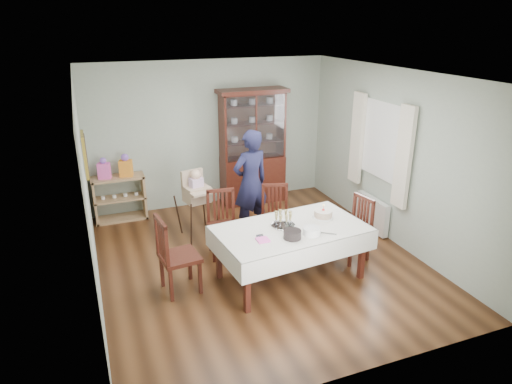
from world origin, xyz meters
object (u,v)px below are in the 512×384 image
champagne_tray (283,222)px  gift_bag_pink (104,169)px  high_chair (198,210)px  birthday_cake (323,214)px  gift_bag_orange (126,166)px  woman (251,183)px  china_cabinet (253,145)px  chair_end_left (179,269)px  chair_far_left (223,236)px  dining_table (290,253)px  sideboard (120,198)px  chair_end_right (352,241)px  chair_far_right (276,228)px

champagne_tray → gift_bag_pink: (-2.10, 2.76, 0.14)m
high_chair → gift_bag_pink: (-1.33, 1.09, 0.52)m
birthday_cake → gift_bag_orange: size_ratio=0.73×
gift_bag_pink → gift_bag_orange: bearing=0.0°
woman → gift_bag_orange: 2.24m
woman → gift_bag_orange: (-1.82, 1.31, 0.10)m
china_cabinet → chair_end_left: (-2.01, -2.61, -0.81)m
chair_far_left → woman: (0.65, 0.57, 0.58)m
china_cabinet → champagne_tray: china_cabinet is taller
dining_table → gift_bag_orange: gift_bag_orange is taller
birthday_cake → gift_bag_orange: 3.61m
chair_far_left → birthday_cake: bearing=-27.2°
sideboard → champagne_tray: (1.90, -2.78, 0.42)m
woman → champagne_tray: 1.46m
dining_table → gift_bag_orange: size_ratio=5.24×
gift_bag_orange → champagne_tray: bearing=-57.8°
chair_end_left → champagne_tray: size_ratio=3.21×
high_chair → gift_bag_orange: (-0.97, 1.09, 0.54)m
gift_bag_orange → dining_table: bearing=-57.5°
chair_end_right → chair_far_left: bearing=-126.0°
china_cabinet → woman: bearing=-112.0°
chair_end_left → woman: size_ratio=0.60×
gift_bag_pink → sideboard: bearing=5.6°
china_cabinet → chair_end_right: (0.56, -2.68, -0.84)m
chair_end_left → chair_far_left: bearing=-55.3°
china_cabinet → chair_far_right: china_cabinet is taller
sideboard → chair_end_left: size_ratio=0.85×
china_cabinet → birthday_cake: size_ratio=7.45×
chair_far_left → gift_bag_orange: 2.31m
dining_table → chair_end_left: bearing=170.9°
dining_table → chair_end_right: (1.09, 0.17, -0.10)m
chair_end_right → high_chair: high_chair is taller
champagne_tray → birthday_cake: (0.64, 0.05, -0.01)m
dining_table → china_cabinet: size_ratio=0.97×
woman → high_chair: woman is taller
china_cabinet → gift_bag_orange: china_cabinet is taller
china_cabinet → chair_end_right: bearing=-78.1°
chair_far_left → chair_end_right: bearing=-17.5°
woman → champagne_tray: (-0.08, -1.46, -0.06)m
dining_table → champagne_tray: size_ratio=6.37×
dining_table → gift_bag_pink: 3.64m
sideboard → chair_far_right: (2.19, -1.88, -0.12)m
high_chair → gift_bag_pink: 1.80m
chair_far_right → chair_far_left: bearing=-163.5°
champagne_tray → gift_bag_orange: 3.27m
sideboard → high_chair: high_chair is taller
birthday_cake → chair_far_right: bearing=112.2°
chair_end_right → gift_bag_pink: bearing=-140.6°
chair_far_right → chair_end_right: (0.88, -0.82, -0.00)m
chair_end_left → birthday_cake: bearing=-99.4°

